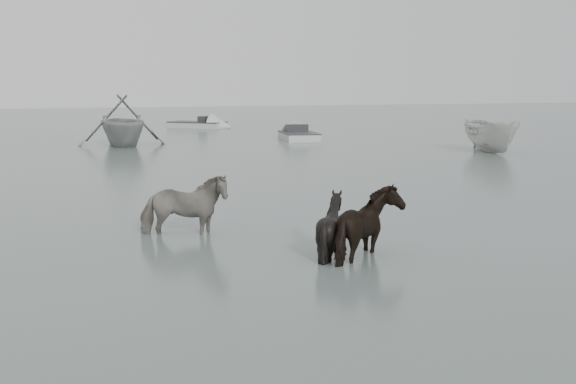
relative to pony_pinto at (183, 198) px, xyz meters
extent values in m
plane|color=#495753|center=(1.34, -1.55, -0.73)|extent=(140.00, 140.00, 0.00)
imported|color=black|center=(0.00, 0.00, 0.00)|extent=(1.86, 1.15, 1.46)
imported|color=black|center=(2.73, -2.73, 0.01)|extent=(1.71, 1.83, 1.48)
imported|color=black|center=(2.16, -2.33, -0.07)|extent=(1.47, 1.38, 1.32)
imported|color=#949694|center=(0.48, 20.18, 0.51)|extent=(4.38, 4.97, 2.48)
imported|color=beige|center=(14.91, 12.45, 0.04)|extent=(2.09, 4.15, 1.53)
camera|label=1|loc=(-2.18, -13.69, 2.25)|focal=45.00mm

